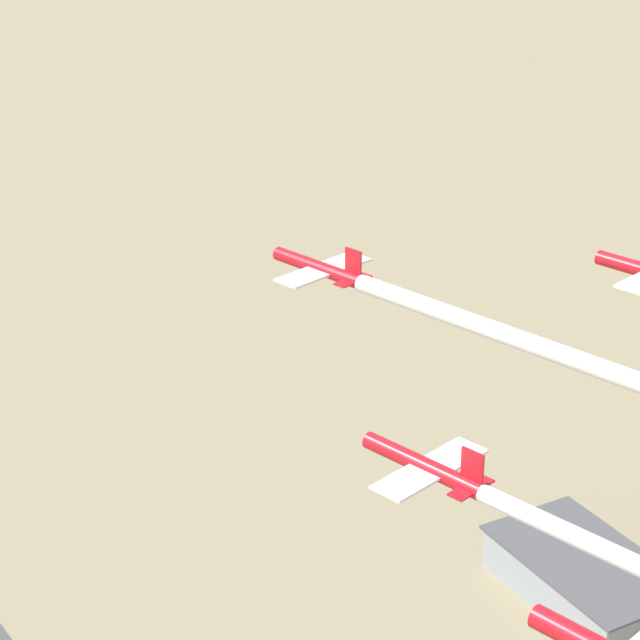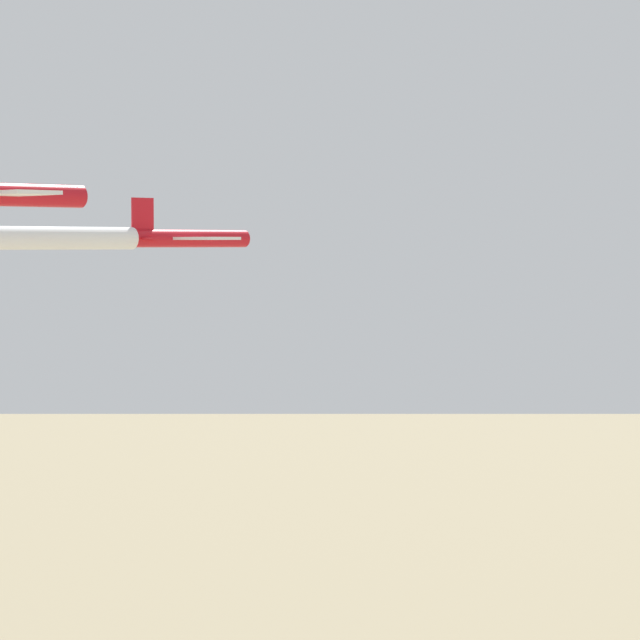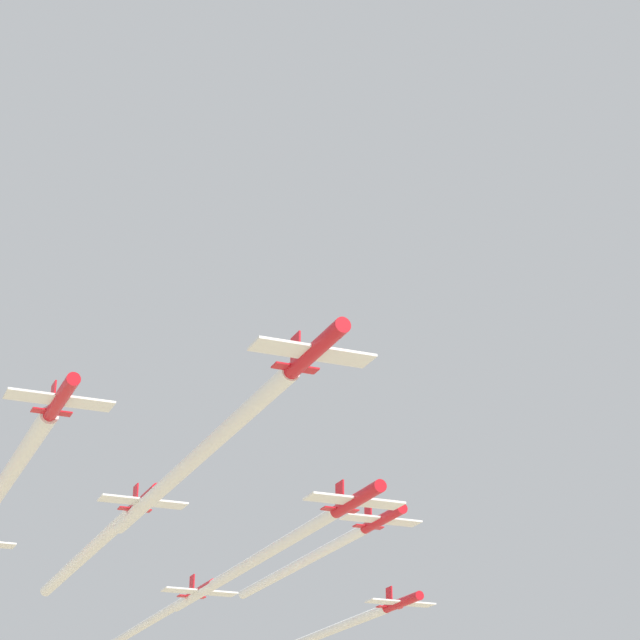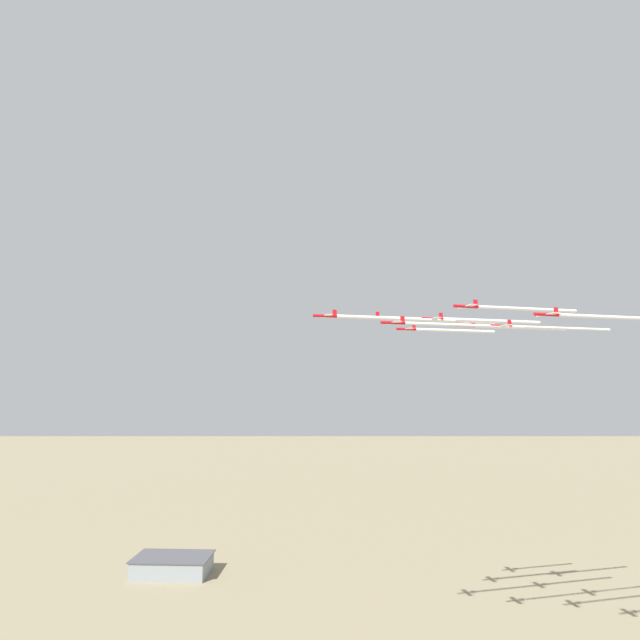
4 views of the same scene
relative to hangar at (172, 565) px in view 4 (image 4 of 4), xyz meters
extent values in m
cube|color=gray|center=(0.00, 0.00, -0.27)|extent=(35.66, 21.12, 8.23)
cube|color=#4C4C51|center=(0.00, 0.00, 4.09)|extent=(37.44, 22.18, 0.50)
cylinder|color=red|center=(-78.37, 101.19, 108.07)|extent=(7.69, 3.05, 0.95)
cube|color=white|center=(-78.86, 101.05, 108.07)|extent=(3.98, 7.51, 0.15)
cube|color=red|center=(-81.42, 100.32, 109.26)|extent=(1.35, 0.50, 1.89)
cube|color=red|center=(-81.42, 100.32, 108.07)|extent=(1.67, 2.90, 0.10)
cylinder|color=red|center=(-99.01, 106.50, 105.06)|extent=(7.69, 3.05, 0.95)
cube|color=white|center=(-99.50, 106.35, 105.06)|extent=(3.98, 7.51, 0.15)
cube|color=red|center=(-102.06, 105.62, 106.24)|extent=(1.35, 0.50, 1.89)
cube|color=red|center=(-102.06, 105.62, 105.06)|extent=(1.67, 2.90, 0.10)
cylinder|color=red|center=(-93.03, 85.73, 109.77)|extent=(7.69, 3.05, 0.95)
cube|color=white|center=(-93.53, 85.59, 109.77)|extent=(3.98, 7.51, 0.15)
cube|color=red|center=(-96.08, 84.85, 110.95)|extent=(1.35, 0.50, 1.89)
cube|color=red|center=(-96.08, 84.85, 109.77)|extent=(1.67, 2.90, 0.10)
cylinder|color=red|center=(-119.65, 111.80, 109.01)|extent=(7.69, 3.05, 0.95)
cube|color=white|center=(-120.14, 111.66, 109.01)|extent=(3.98, 7.51, 0.15)
cube|color=red|center=(-122.70, 110.92, 110.19)|extent=(1.35, 0.50, 1.89)
cube|color=red|center=(-122.70, 110.92, 109.01)|extent=(1.67, 2.90, 0.10)
cylinder|color=red|center=(-113.67, 91.03, 108.44)|extent=(7.69, 3.05, 0.95)
cube|color=white|center=(-114.16, 90.89, 108.44)|extent=(3.98, 7.51, 0.15)
cube|color=red|center=(-116.72, 90.15, 109.62)|extent=(1.35, 0.50, 1.89)
cube|color=red|center=(-116.72, 90.15, 108.44)|extent=(1.67, 2.90, 0.10)
cylinder|color=red|center=(-107.69, 70.27, 107.60)|extent=(7.69, 3.05, 0.95)
cube|color=white|center=(-108.19, 70.13, 107.60)|extent=(3.98, 7.51, 0.15)
cube|color=red|center=(-110.75, 69.39, 108.78)|extent=(1.35, 0.50, 1.89)
cube|color=red|center=(-110.75, 69.39, 107.60)|extent=(1.67, 2.90, 0.10)
cylinder|color=red|center=(-140.29, 117.10, 105.66)|extent=(7.69, 3.05, 0.95)
cube|color=white|center=(-140.78, 116.96, 105.66)|extent=(3.98, 7.51, 0.15)
cube|color=red|center=(-143.34, 116.22, 106.84)|extent=(1.35, 0.50, 1.89)
cube|color=red|center=(-143.34, 116.22, 105.66)|extent=(1.67, 2.90, 0.10)
cylinder|color=red|center=(-134.31, 96.33, 105.18)|extent=(7.69, 3.05, 0.95)
cube|color=white|center=(-134.80, 96.19, 105.18)|extent=(3.98, 7.51, 0.15)
cube|color=red|center=(-137.36, 95.46, 106.36)|extent=(1.35, 0.50, 1.89)
cube|color=red|center=(-137.36, 95.46, 105.18)|extent=(1.67, 2.90, 0.10)
cylinder|color=red|center=(-128.33, 75.57, 108.05)|extent=(7.69, 3.05, 0.95)
cube|color=white|center=(-128.83, 75.43, 108.05)|extent=(3.98, 7.51, 0.15)
cube|color=red|center=(-131.39, 74.69, 109.23)|extent=(1.35, 0.50, 1.89)
cube|color=red|center=(-131.39, 74.69, 108.05)|extent=(1.67, 2.90, 0.10)
cylinder|color=white|center=(-101.81, 94.45, 108.07)|extent=(39.77, 12.47, 1.16)
cylinder|color=white|center=(-122.53, 99.72, 105.06)|extent=(39.89, 12.32, 0.95)
cylinder|color=white|center=(-118.18, 78.49, 109.77)|extent=(43.24, 13.63, 1.34)
cylinder|color=white|center=(-139.47, 106.09, 109.01)|extent=(32.49, 10.23, 1.00)
cylinder|color=white|center=(-135.21, 84.83, 108.44)|extent=(35.97, 11.40, 1.19)
cylinder|color=white|center=(-127.27, 64.63, 107.60)|extent=(32.03, 10.21, 1.12)
cylinder|color=white|center=(-162.54, 110.69, 105.66)|extent=(37.36, 11.65, 1.02)
cylinder|color=white|center=(-156.05, 90.08, 105.18)|extent=(36.29, 11.21, 0.87)
cylinder|color=white|center=(-150.41, 69.22, 108.05)|extent=(37.03, 11.67, 1.14)
camera|label=1|loc=(-145.46, 138.70, 137.93)|focal=70.00mm
camera|label=2|loc=(-109.90, 25.68, 107.77)|focal=85.00mm
camera|label=3|loc=(-13.29, 93.94, 81.64)|focal=70.00mm
camera|label=4|loc=(-83.36, 255.96, 84.54)|focal=28.00mm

